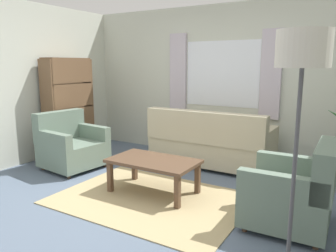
% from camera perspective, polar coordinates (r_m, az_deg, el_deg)
% --- Properties ---
extents(ground_plane, '(6.24, 6.24, 0.00)m').
position_cam_1_polar(ground_plane, '(4.08, -3.04, -12.60)').
color(ground_plane, slate).
extents(wall_back, '(5.32, 0.12, 2.60)m').
position_cam_1_polar(wall_back, '(5.77, 9.51, 7.45)').
color(wall_back, beige).
rests_on(wall_back, ground_plane).
extents(wall_left, '(0.12, 4.40, 2.60)m').
position_cam_1_polar(wall_left, '(5.69, -26.21, 6.46)').
color(wall_left, beige).
rests_on(wall_left, ground_plane).
extents(window_with_curtains, '(1.98, 0.07, 1.40)m').
position_cam_1_polar(window_with_curtains, '(5.69, 9.24, 8.93)').
color(window_with_curtains, white).
extents(area_rug, '(2.23, 1.61, 0.01)m').
position_cam_1_polar(area_rug, '(4.08, -3.04, -12.53)').
color(area_rug, tan).
rests_on(area_rug, ground_plane).
extents(couch, '(1.90, 0.82, 0.92)m').
position_cam_1_polar(couch, '(5.24, 7.26, -3.13)').
color(couch, '#BCB293').
rests_on(couch, ground_plane).
extents(armchair_left, '(0.91, 0.93, 0.88)m').
position_cam_1_polar(armchair_left, '(5.37, -16.53, -3.30)').
color(armchair_left, slate).
rests_on(armchair_left, ground_plane).
extents(armchair_right, '(0.84, 0.86, 0.88)m').
position_cam_1_polar(armchair_right, '(3.56, 21.08, -10.79)').
color(armchair_right, slate).
rests_on(armchair_right, ground_plane).
extents(coffee_table, '(1.10, 0.64, 0.44)m').
position_cam_1_polar(coffee_table, '(4.14, -2.54, -6.61)').
color(coffee_table, brown).
rests_on(coffee_table, ground_plane).
extents(bookshelf, '(0.30, 0.94, 1.72)m').
position_cam_1_polar(bookshelf, '(6.08, -16.56, 3.43)').
color(bookshelf, brown).
rests_on(bookshelf, ground_plane).
extents(standing_lamp, '(0.34, 0.34, 1.83)m').
position_cam_1_polar(standing_lamp, '(2.31, 22.19, 8.29)').
color(standing_lamp, '#4C4C51').
rests_on(standing_lamp, ground_plane).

